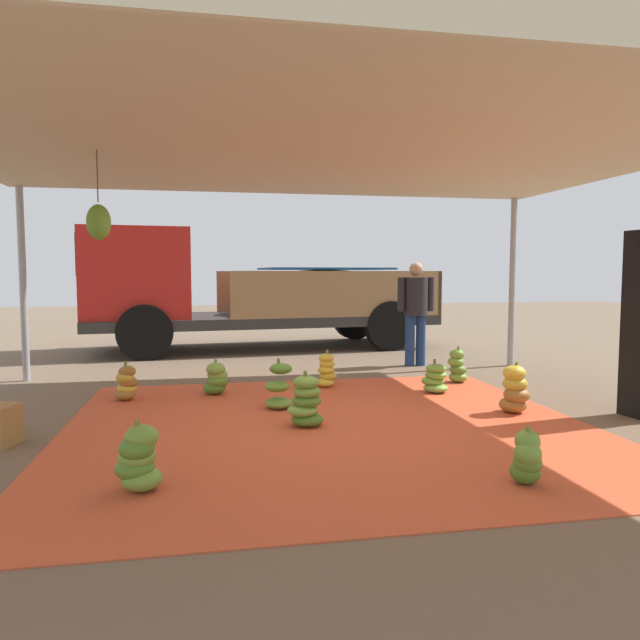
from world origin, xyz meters
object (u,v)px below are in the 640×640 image
Objects in this scene: banana_bunch_7 at (216,379)px; banana_bunch_9 at (327,371)px; cargo_truck_main at (246,292)px; worker_0 at (416,306)px; banana_bunch_5 at (435,379)px; banana_bunch_4 at (279,388)px; banana_bunch_6 at (138,460)px; banana_bunch_3 at (306,403)px; banana_bunch_0 at (127,384)px; banana_bunch_8 at (527,459)px; banana_bunch_2 at (515,391)px; banana_bunch_1 at (457,367)px.

banana_bunch_9 is at bearing 9.79° from banana_bunch_7.
cargo_truck_main is 4.10× the size of worker_0.
banana_bunch_5 is at bearing -66.72° from cargo_truck_main.
worker_0 reaches higher than banana_bunch_7.
banana_bunch_4 reaches higher than banana_bunch_6.
worker_0 reaches higher than banana_bunch_5.
banana_bunch_6 reaches higher than banana_bunch_5.
banana_bunch_3 is 2.36m from banana_bunch_5.
banana_bunch_4 reaches higher than banana_bunch_0.
banana_bunch_6 is (-3.40, -2.90, 0.05)m from banana_bunch_5.
banana_bunch_6 reaches higher than banana_bunch_7.
cargo_truck_main is at bearing 100.49° from banana_bunch_8.
banana_bunch_3 is 1.11× the size of banana_bunch_9.
banana_bunch_4 is 1.29× the size of banana_bunch_7.
cargo_truck_main is (-2.58, 6.22, 0.92)m from banana_bunch_2.
cargo_truck_main reaches higher than banana_bunch_2.
worker_0 is at bearing 92.08° from banana_bunch_1.
worker_0 is (1.13, 5.52, 0.81)m from banana_bunch_8.
banana_bunch_0 is 4.49m from banana_bunch_1.
banana_bunch_0 is at bearing 155.99° from banana_bunch_4.
banana_bunch_6 is at bearing -139.51° from banana_bunch_5.
banana_bunch_7 is 3.89m from worker_0.
banana_bunch_4 is at bearing -89.72° from cargo_truck_main.
worker_0 reaches higher than banana_bunch_8.
banana_bunch_5 is 0.85× the size of banana_bunch_9.
banana_bunch_3 is at bearing -107.08° from banana_bunch_9.
banana_bunch_3 is 0.08× the size of cargo_truck_main.
banana_bunch_5 is (-0.58, -0.62, -0.04)m from banana_bunch_1.
banana_bunch_6 is at bearing -100.13° from banana_bunch_7.
banana_bunch_0 is 4.90m from worker_0.
banana_bunch_5 is 0.98× the size of banana_bunch_8.
banana_bunch_9 is at bearing 8.81° from banana_bunch_0.
banana_bunch_6 is 1.16× the size of banana_bunch_8.
banana_bunch_1 is at bearing 73.19° from banana_bunch_8.
banana_bunch_6 is 4.11m from banana_bunch_9.
banana_bunch_4 is (-2.70, -1.17, 0.02)m from banana_bunch_1.
banana_bunch_6 reaches higher than banana_bunch_0.
banana_bunch_3 reaches higher than banana_bunch_1.
banana_bunch_4 is 1.31× the size of banana_bunch_8.
banana_bunch_7 is (-3.39, -0.24, -0.02)m from banana_bunch_1.
banana_bunch_2 is at bearing -26.65° from banana_bunch_7.
banana_bunch_1 is 0.89× the size of banana_bunch_4.
cargo_truck_main is at bearing 122.02° from banana_bunch_1.
banana_bunch_8 is 5.70m from worker_0.
banana_bunch_3 is (-2.37, -0.11, -0.01)m from banana_bunch_2.
banana_bunch_0 is 1.95m from banana_bunch_4.
cargo_truck_main is 3.84m from worker_0.
banana_bunch_0 reaches higher than banana_bunch_5.
banana_bunch_2 is 3.54m from worker_0.
banana_bunch_1 is 2.94m from banana_bunch_4.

